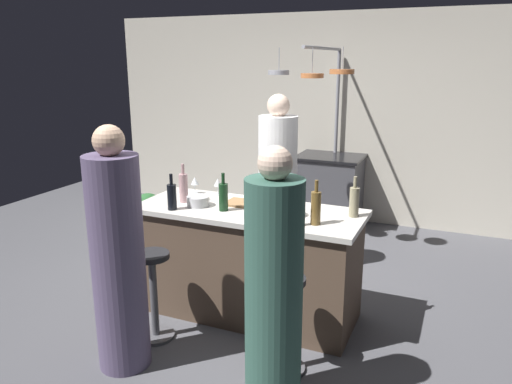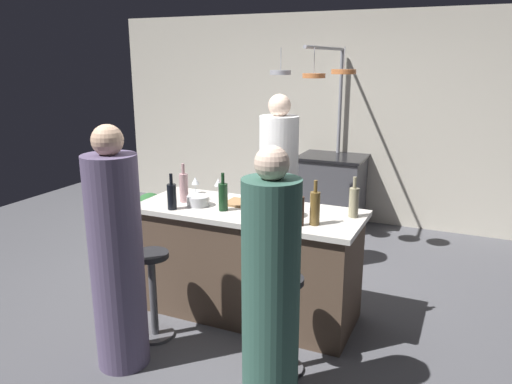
% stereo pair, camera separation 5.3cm
% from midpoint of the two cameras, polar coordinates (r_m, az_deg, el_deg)
% --- Properties ---
extents(ground_plane, '(9.00, 9.00, 0.00)m').
position_cam_midpoint_polar(ground_plane, '(4.22, -0.48, -13.72)').
color(ground_plane, '#4C4C51').
extents(back_wall, '(6.40, 0.16, 2.60)m').
position_cam_midpoint_polar(back_wall, '(6.44, 10.20, 8.33)').
color(back_wall, beige).
rests_on(back_wall, ground_plane).
extents(kitchen_island, '(1.80, 0.72, 0.90)m').
position_cam_midpoint_polar(kitchen_island, '(4.02, -0.50, -8.06)').
color(kitchen_island, brown).
rests_on(kitchen_island, ground_plane).
extents(stove_range, '(0.80, 0.64, 0.89)m').
position_cam_midpoint_polar(stove_range, '(6.22, 8.93, 0.13)').
color(stove_range, '#47474C').
rests_on(stove_range, ground_plane).
extents(chef, '(0.37, 0.37, 1.73)m').
position_cam_midpoint_polar(chef, '(4.70, 2.94, -0.08)').
color(chef, white).
rests_on(chef, ground_plane).
extents(bar_stool_right, '(0.28, 0.28, 0.68)m').
position_cam_midpoint_polar(bar_stool_right, '(3.36, 3.65, -14.57)').
color(bar_stool_right, '#4C4C51').
rests_on(bar_stool_right, ground_plane).
extents(guest_right, '(0.34, 0.34, 1.60)m').
position_cam_midpoint_polar(guest_right, '(2.89, 2.26, -11.57)').
color(guest_right, '#33594C').
rests_on(guest_right, ground_plane).
extents(bar_stool_left, '(0.28, 0.28, 0.68)m').
position_cam_midpoint_polar(bar_stool_left, '(3.80, -11.44, -11.14)').
color(bar_stool_left, '#4C4C51').
rests_on(bar_stool_left, ground_plane).
extents(guest_left, '(0.35, 0.35, 1.65)m').
position_cam_midpoint_polar(guest_left, '(3.38, -15.38, -7.51)').
color(guest_left, '#594C6B').
rests_on(guest_left, ground_plane).
extents(overhead_pot_rack, '(0.88, 1.44, 2.17)m').
position_cam_midpoint_polar(overhead_pot_rack, '(5.50, 8.26, 11.19)').
color(overhead_pot_rack, gray).
rests_on(overhead_pot_rack, ground_plane).
extents(potted_plant, '(0.36, 0.36, 0.52)m').
position_cam_midpoint_polar(potted_plant, '(5.94, -11.86, -2.21)').
color(potted_plant, brown).
rests_on(potted_plant, ground_plane).
extents(cutting_board, '(0.32, 0.22, 0.02)m').
position_cam_midpoint_polar(cutting_board, '(3.98, -0.86, -1.33)').
color(cutting_board, '#997047').
rests_on(cutting_board, kitchen_island).
extents(pepper_mill, '(0.05, 0.05, 0.21)m').
position_cam_midpoint_polar(pepper_mill, '(3.47, 5.64, -2.23)').
color(pepper_mill, '#382319').
rests_on(pepper_mill, kitchen_island).
extents(wine_bottle_amber, '(0.07, 0.07, 0.32)m').
position_cam_midpoint_polar(wine_bottle_amber, '(3.50, 7.27, -1.79)').
color(wine_bottle_amber, brown).
rests_on(wine_bottle_amber, kitchen_island).
extents(wine_bottle_rose, '(0.07, 0.07, 0.32)m').
position_cam_midpoint_polar(wine_bottle_rose, '(4.06, -7.99, 0.56)').
color(wine_bottle_rose, '#B78C8E').
rests_on(wine_bottle_rose, kitchen_island).
extents(wine_bottle_dark, '(0.07, 0.07, 0.29)m').
position_cam_midpoint_polar(wine_bottle_dark, '(3.88, -9.33, -0.45)').
color(wine_bottle_dark, black).
rests_on(wine_bottle_dark, kitchen_island).
extents(wine_bottle_red, '(0.07, 0.07, 0.30)m').
position_cam_midpoint_polar(wine_bottle_red, '(3.80, -3.43, -0.49)').
color(wine_bottle_red, '#143319').
rests_on(wine_bottle_red, kitchen_island).
extents(wine_bottle_white, '(0.07, 0.07, 0.31)m').
position_cam_midpoint_polar(wine_bottle_white, '(3.71, 11.66, -1.11)').
color(wine_bottle_white, gray).
rests_on(wine_bottle_white, kitchen_island).
extents(wine_glass_near_left_guest, '(0.07, 0.07, 0.15)m').
position_cam_midpoint_polar(wine_glass_near_left_guest, '(4.25, -4.04, 1.05)').
color(wine_glass_near_left_guest, silver).
rests_on(wine_glass_near_left_guest, kitchen_island).
extents(wine_glass_by_chef, '(0.07, 0.07, 0.15)m').
position_cam_midpoint_polar(wine_glass_by_chef, '(3.56, 1.13, -1.72)').
color(wine_glass_by_chef, silver).
rests_on(wine_glass_by_chef, kitchen_island).
extents(wine_glass_near_right_guest, '(0.07, 0.07, 0.15)m').
position_cam_midpoint_polar(wine_glass_near_right_guest, '(4.32, -6.69, 1.21)').
color(wine_glass_near_right_guest, silver).
rests_on(wine_glass_near_right_guest, kitchen_island).
extents(mixing_bowl_steel, '(0.18, 0.18, 0.08)m').
position_cam_midpoint_polar(mixing_bowl_steel, '(3.97, -6.33, -1.02)').
color(mixing_bowl_steel, '#B7B7BC').
rests_on(mixing_bowl_steel, kitchen_island).
extents(mixing_bowl_ceramic, '(0.19, 0.19, 0.07)m').
position_cam_midpoint_polar(mixing_bowl_ceramic, '(3.70, 4.37, -2.21)').
color(mixing_bowl_ceramic, silver).
rests_on(mixing_bowl_ceramic, kitchen_island).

